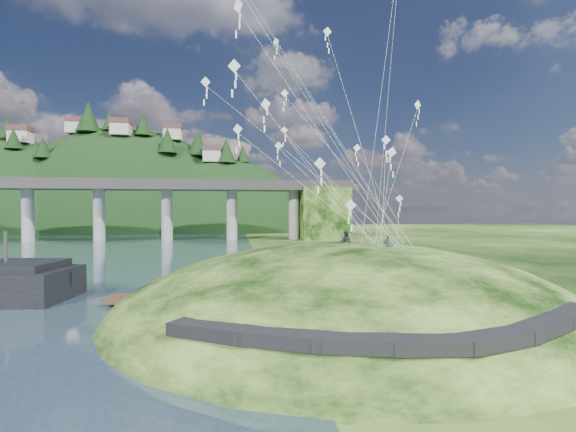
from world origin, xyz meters
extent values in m
plane|color=black|center=(0.00, 0.00, 0.00)|extent=(320.00, 320.00, 0.00)
ellipsoid|color=black|center=(8.00, 2.00, -1.50)|extent=(36.00, 32.00, 13.00)
cube|color=black|center=(-1.50, -8.00, 2.03)|extent=(4.32, 3.62, 0.71)
cube|color=black|center=(1.50, -9.65, 2.09)|extent=(4.10, 2.97, 0.61)
cube|color=black|center=(4.50, -10.65, 2.08)|extent=(3.85, 2.37, 0.62)
cube|color=black|center=(7.50, -11.10, 2.04)|extent=(3.62, 1.83, 0.66)
cube|color=black|center=(10.50, -10.90, 2.05)|extent=(3.82, 2.27, 0.68)
cube|color=black|center=(13.50, -9.95, 2.14)|extent=(4.11, 2.97, 0.71)
cube|color=black|center=(16.50, -8.40, 2.16)|extent=(4.26, 3.43, 0.66)
cube|color=#2D2B2B|center=(-50.00, 70.00, 13.00)|extent=(160.00, 9.00, 1.60)
cube|color=#2D2B2B|center=(-50.00, 70.00, 14.40)|extent=(160.00, 0.40, 1.20)
cube|color=#2D2B2B|center=(-50.00, 74.30, 14.40)|extent=(160.00, 0.40, 1.20)
cylinder|color=gray|center=(-47.50, 70.00, 6.50)|extent=(2.60, 2.60, 13.00)
cylinder|color=gray|center=(-32.00, 70.00, 6.50)|extent=(2.60, 2.60, 13.00)
cylinder|color=gray|center=(-16.50, 70.00, 6.50)|extent=(2.60, 2.60, 13.00)
cylinder|color=gray|center=(-1.00, 70.00, 6.50)|extent=(2.60, 2.60, 13.00)
cylinder|color=gray|center=(14.50, 70.00, 6.50)|extent=(2.60, 2.60, 13.00)
cube|color=black|center=(22.00, 70.00, 6.50)|extent=(12.00, 11.00, 13.00)
ellipsoid|color=black|center=(-78.00, 120.00, -8.00)|extent=(84.00, 60.00, 80.00)
ellipsoid|color=black|center=(-40.00, 126.00, -6.00)|extent=(96.00, 68.00, 88.00)
ellipsoid|color=black|center=(-5.00, 118.00, -10.00)|extent=(76.00, 56.00, 72.00)
cone|color=black|center=(-75.52, 114.91, 34.54)|extent=(5.61, 5.61, 7.39)
cone|color=black|center=(-69.59, 107.07, 30.04)|extent=(5.08, 5.08, 6.69)
cone|color=black|center=(-60.58, 106.17, 27.34)|extent=(5.29, 5.29, 6.96)
cone|color=black|center=(-49.87, 114.63, 39.23)|extent=(8.01, 8.01, 10.54)
cone|color=black|center=(-42.87, 114.06, 37.88)|extent=(4.97, 4.97, 6.54)
cone|color=black|center=(-31.40, 112.04, 36.68)|extent=(5.83, 5.83, 7.67)
cone|color=black|center=(-22.45, 107.08, 30.58)|extent=(6.47, 6.47, 8.51)
cone|color=black|center=(-13.22, 113.99, 31.23)|extent=(7.13, 7.13, 9.38)
cone|color=black|center=(-3.12, 109.03, 27.87)|extent=(6.56, 6.56, 8.63)
cone|color=black|center=(2.77, 114.63, 27.68)|extent=(4.88, 4.88, 6.42)
cube|color=beige|center=(-70.00, 112.00, 31.29)|extent=(6.00, 5.00, 4.00)
cube|color=#502F2D|center=(-70.00, 112.00, 33.99)|extent=(6.40, 5.40, 1.60)
cube|color=beige|center=(-55.00, 118.00, 35.99)|extent=(6.00, 5.00, 4.00)
cube|color=#502F2D|center=(-55.00, 118.00, 38.69)|extent=(6.40, 5.40, 1.60)
cube|color=beige|center=(-38.00, 110.00, 34.28)|extent=(6.00, 5.00, 4.00)
cube|color=#502F2D|center=(-38.00, 110.00, 36.98)|extent=(6.40, 5.40, 1.60)
cube|color=beige|center=(-22.00, 116.00, 34.18)|extent=(6.00, 5.00, 4.00)
cube|color=#502F2D|center=(-22.00, 116.00, 36.88)|extent=(6.40, 5.40, 1.60)
cube|color=beige|center=(-8.00, 110.00, 25.88)|extent=(6.00, 5.00, 4.00)
cube|color=#502F2D|center=(-8.00, 110.00, 28.58)|extent=(6.40, 5.40, 1.60)
cube|color=black|center=(-18.13, 8.49, 2.93)|extent=(6.72, 5.86, 0.61)
cylinder|color=#2D2B2B|center=(-19.13, 8.63, 4.25)|extent=(0.24, 0.24, 3.03)
cube|color=#3C2618|center=(-3.19, 4.88, 0.47)|extent=(14.71, 4.73, 0.36)
cylinder|color=#3C2618|center=(-9.33, 5.94, 0.21)|extent=(0.31, 0.31, 1.04)
cylinder|color=#3C2618|center=(-6.26, 5.41, 0.21)|extent=(0.31, 0.31, 1.04)
cylinder|color=#3C2618|center=(-3.19, 4.88, 0.21)|extent=(0.31, 0.31, 1.04)
cylinder|color=#3C2618|center=(-0.12, 4.35, 0.21)|extent=(0.31, 0.31, 1.04)
cylinder|color=#3C2618|center=(2.95, 3.82, 0.21)|extent=(0.31, 0.31, 1.04)
imported|color=#292D36|center=(10.44, 0.27, 5.81)|extent=(0.79, 0.72, 1.81)
imported|color=#292D36|center=(8.08, 2.92, 5.96)|extent=(1.19, 1.14, 1.94)
cube|color=white|center=(10.99, 9.06, 13.34)|extent=(0.72, 0.22, 0.71)
cube|color=white|center=(10.99, 9.06, 12.83)|extent=(0.09, 0.03, 0.42)
cube|color=white|center=(10.99, 9.06, 12.32)|extent=(0.09, 0.03, 0.42)
cube|color=white|center=(10.99, 9.06, 11.81)|extent=(0.09, 0.03, 0.42)
cube|color=white|center=(3.50, 10.62, 23.44)|extent=(0.52, 0.55, 0.70)
cube|color=white|center=(3.50, 10.62, 22.93)|extent=(0.09, 0.06, 0.42)
cube|color=white|center=(3.50, 10.62, 22.42)|extent=(0.09, 0.06, 0.42)
cube|color=white|center=(3.50, 10.62, 21.91)|extent=(0.09, 0.06, 0.42)
cube|color=white|center=(10.47, -0.19, 11.57)|extent=(0.73, 0.26, 0.71)
cube|color=white|center=(10.47, -0.19, 11.05)|extent=(0.09, 0.06, 0.43)
cube|color=white|center=(10.47, -0.19, 10.53)|extent=(0.09, 0.06, 0.43)
cube|color=white|center=(10.47, -0.19, 10.01)|extent=(0.09, 0.06, 0.43)
cube|color=white|center=(-2.91, 8.28, 18.61)|extent=(0.85, 0.24, 0.85)
cube|color=white|center=(-2.91, 8.28, 18.00)|extent=(0.11, 0.02, 0.50)
cube|color=white|center=(-2.91, 8.28, 17.39)|extent=(0.11, 0.02, 0.50)
cube|color=white|center=(-2.91, 8.28, 16.79)|extent=(0.11, 0.02, 0.50)
cube|color=white|center=(6.71, -2.77, 7.83)|extent=(0.65, 0.28, 0.68)
cube|color=white|center=(6.71, -2.77, 7.34)|extent=(0.09, 0.03, 0.40)
cube|color=white|center=(6.71, -2.77, 6.85)|extent=(0.09, 0.03, 0.40)
cube|color=white|center=(6.71, -2.77, 6.37)|extent=(0.09, 0.03, 0.40)
cube|color=white|center=(15.92, 6.88, 16.97)|extent=(0.77, 0.36, 0.81)
cube|color=white|center=(15.92, 6.88, 16.39)|extent=(0.10, 0.07, 0.47)
cube|color=white|center=(15.92, 6.88, 15.82)|extent=(0.10, 0.07, 0.47)
cube|color=white|center=(15.92, 6.88, 15.24)|extent=(0.10, 0.07, 0.47)
cube|color=white|center=(3.49, 8.38, 13.27)|extent=(0.69, 0.34, 0.72)
cube|color=white|center=(3.49, 8.38, 12.75)|extent=(0.10, 0.03, 0.43)
cube|color=white|center=(3.49, 8.38, 12.22)|extent=(0.10, 0.03, 0.43)
cube|color=white|center=(3.49, 8.38, 11.70)|extent=(0.10, 0.03, 0.43)
cube|color=white|center=(4.85, -2.32, 10.43)|extent=(0.66, 0.47, 0.76)
cube|color=white|center=(4.85, -2.32, 9.87)|extent=(0.10, 0.05, 0.45)
cube|color=white|center=(4.85, -2.32, 9.32)|extent=(0.10, 0.05, 0.45)
cube|color=white|center=(4.85, -2.32, 8.77)|extent=(0.10, 0.05, 0.45)
cube|color=white|center=(4.15, 9.30, 18.24)|extent=(0.69, 0.20, 0.70)
cube|color=white|center=(4.15, 9.30, 17.74)|extent=(0.09, 0.03, 0.41)
cube|color=white|center=(4.15, 9.30, 17.25)|extent=(0.09, 0.03, 0.41)
cube|color=white|center=(4.15, 9.30, 16.75)|extent=(0.09, 0.03, 0.41)
cube|color=white|center=(11.65, 3.73, 13.15)|extent=(0.75, 0.17, 0.74)
cube|color=white|center=(11.65, 3.73, 12.62)|extent=(0.10, 0.03, 0.43)
cube|color=white|center=(11.65, 3.73, 12.09)|extent=(0.10, 0.03, 0.43)
cube|color=white|center=(11.65, 3.73, 11.56)|extent=(0.10, 0.03, 0.43)
cube|color=white|center=(-0.20, -1.07, 20.47)|extent=(0.58, 0.69, 0.85)
cube|color=white|center=(-0.20, -1.07, 19.86)|extent=(0.10, 0.08, 0.50)
cube|color=white|center=(-0.20, -1.07, 19.25)|extent=(0.10, 0.08, 0.50)
cube|color=white|center=(-0.20, -1.07, 18.64)|extent=(0.10, 0.08, 0.50)
cube|color=white|center=(4.33, 10.89, 15.19)|extent=(0.66, 0.15, 0.66)
cube|color=white|center=(4.33, 10.89, 14.72)|extent=(0.09, 0.02, 0.38)
cube|color=white|center=(4.33, 10.89, 14.25)|extent=(0.09, 0.02, 0.38)
cube|color=white|center=(4.33, 10.89, 13.78)|extent=(0.09, 0.02, 0.38)
cube|color=white|center=(-0.18, 5.38, 14.01)|extent=(0.75, 0.43, 0.82)
cube|color=white|center=(-0.18, 5.38, 13.43)|extent=(0.11, 0.05, 0.48)
cube|color=white|center=(-0.18, 5.38, 12.85)|extent=(0.11, 0.05, 0.48)
cube|color=white|center=(-0.18, 5.38, 12.27)|extent=(0.11, 0.05, 0.48)
cube|color=white|center=(16.38, 11.67, 8.68)|extent=(0.77, 0.26, 0.76)
cube|color=white|center=(16.38, 11.67, 8.12)|extent=(0.10, 0.02, 0.45)
cube|color=white|center=(16.38, 11.67, 7.57)|extent=(0.10, 0.02, 0.45)
cube|color=white|center=(16.38, 11.67, 7.01)|extent=(0.10, 0.02, 0.45)
cube|color=white|center=(-0.45, 0.33, 17.20)|extent=(0.85, 0.33, 0.87)
cube|color=white|center=(-0.45, 0.33, 16.57)|extent=(0.12, 0.03, 0.51)
cube|color=white|center=(-0.45, 0.33, 15.94)|extent=(0.12, 0.03, 0.51)
cube|color=white|center=(-0.45, 0.33, 15.32)|extent=(0.12, 0.03, 0.51)
cube|color=white|center=(7.04, 4.73, 21.97)|extent=(0.72, 0.20, 0.71)
cube|color=white|center=(7.04, 4.73, 21.46)|extent=(0.09, 0.05, 0.42)
cube|color=white|center=(7.04, 4.73, 20.95)|extent=(0.09, 0.05, 0.42)
cube|color=white|center=(7.04, 4.73, 20.44)|extent=(0.09, 0.05, 0.42)
cube|color=white|center=(1.53, -1.25, 14.29)|extent=(0.60, 0.47, 0.71)
cube|color=white|center=(1.53, -1.25, 13.77)|extent=(0.09, 0.05, 0.42)
cube|color=white|center=(1.53, -1.25, 13.26)|extent=(0.09, 0.05, 0.42)
cube|color=white|center=(1.53, -1.25, 12.74)|extent=(0.09, 0.05, 0.42)
camera|label=1|loc=(-0.49, -25.91, 7.56)|focal=24.00mm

